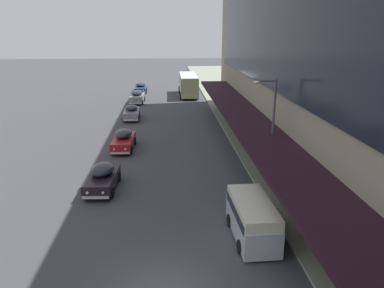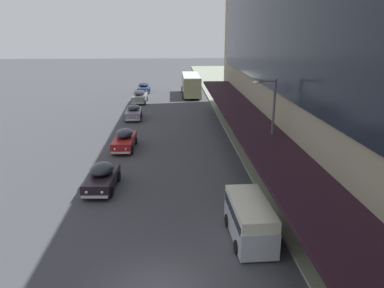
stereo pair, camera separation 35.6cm
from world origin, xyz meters
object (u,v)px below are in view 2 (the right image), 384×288
at_px(transit_bus_kerbside_front, 191,84).
at_px(sedan_second_near, 134,112).
at_px(sedan_lead_near, 124,139).
at_px(sedan_oncoming_front, 144,87).
at_px(street_lamp, 270,124).
at_px(sedan_trailing_mid, 140,97).
at_px(vw_van, 249,217).
at_px(sedan_far_back, 102,177).

bearing_deg(transit_bus_kerbside_front, sedan_second_near, -116.20).
bearing_deg(sedan_lead_near, transit_bus_kerbside_front, 74.78).
relative_size(sedan_lead_near, sedan_oncoming_front, 0.98).
bearing_deg(street_lamp, sedan_trailing_mid, 110.23).
bearing_deg(sedan_second_near, transit_bus_kerbside_front, 63.80).
height_order(vw_van, street_lamp, street_lamp).
bearing_deg(vw_van, sedan_far_back, 142.32).
xyz_separation_m(transit_bus_kerbside_front, sedan_lead_near, (-7.07, -25.99, -1.03)).
distance_m(sedan_lead_near, vw_van, 16.64).
height_order(sedan_lead_near, vw_van, vw_van).
bearing_deg(sedan_trailing_mid, transit_bus_kerbside_front, 34.42).
xyz_separation_m(sedan_oncoming_front, vw_van, (8.16, -44.60, 0.35)).
bearing_deg(sedan_second_near, sedan_oncoming_front, 90.38).
relative_size(transit_bus_kerbside_front, vw_van, 1.99).
relative_size(sedan_second_near, street_lamp, 0.64).
bearing_deg(sedan_far_back, sedan_lead_near, 86.79).
relative_size(sedan_trailing_mid, sedan_second_near, 1.12).
relative_size(sedan_lead_near, street_lamp, 0.68).
distance_m(sedan_lead_near, street_lamp, 13.51).
relative_size(sedan_oncoming_front, sedan_second_near, 1.10).
relative_size(sedan_trailing_mid, sedan_far_back, 1.11).
xyz_separation_m(sedan_oncoming_front, street_lamp, (10.73, -37.94, 3.34)).
bearing_deg(transit_bus_kerbside_front, street_lamp, -84.53).
bearing_deg(sedan_oncoming_front, transit_bus_kerbside_front, -27.55).
distance_m(transit_bus_kerbside_front, street_lamp, 34.27).
xyz_separation_m(sedan_trailing_mid, sedan_lead_near, (0.34, -20.91, -0.02)).
xyz_separation_m(transit_bus_kerbside_front, vw_van, (0.69, -40.70, -0.74)).
relative_size(sedan_far_back, sedan_oncoming_front, 0.92).
height_order(sedan_second_near, vw_van, vw_van).
relative_size(sedan_oncoming_front, vw_van, 1.02).
relative_size(sedan_far_back, vw_van, 0.94).
bearing_deg(vw_van, sedan_second_near, 107.30).
distance_m(sedan_trailing_mid, sedan_lead_near, 20.92).
relative_size(sedan_far_back, sedan_second_near, 1.01).
relative_size(sedan_lead_near, vw_van, 1.00).
bearing_deg(sedan_oncoming_front, vw_van, -79.63).
distance_m(sedan_trailing_mid, vw_van, 36.54).
relative_size(transit_bus_kerbside_front, sedan_second_near, 2.14).
bearing_deg(sedan_far_back, sedan_oncoming_front, 89.89).
bearing_deg(sedan_lead_near, sedan_trailing_mid, 90.92).
height_order(sedan_trailing_mid, sedan_second_near, sedan_trailing_mid).
xyz_separation_m(sedan_far_back, sedan_oncoming_front, (0.08, 38.24, -0.04)).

